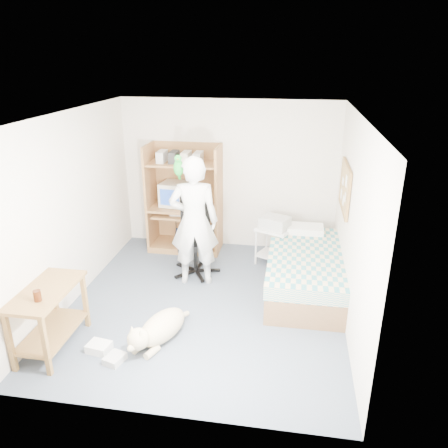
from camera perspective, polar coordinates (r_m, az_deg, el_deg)
name	(u,v)px	position (r m, az deg, el deg)	size (l,w,h in m)	color
floor	(206,303)	(6.03, -2.31, -10.28)	(4.00, 4.00, 0.00)	#444C5C
wall_back	(229,176)	(7.35, 0.63, 6.34)	(3.60, 0.02, 2.50)	silver
wall_right	(353,225)	(5.42, 16.48, -0.18)	(0.02, 4.00, 2.50)	silver
wall_left	(71,209)	(6.08, -19.37, 1.82)	(0.02, 4.00, 2.50)	silver
ceiling	(203,115)	(5.17, -2.73, 14.01)	(3.60, 4.00, 0.02)	white
computer_hutch	(185,203)	(7.36, -5.09, 2.79)	(1.20, 0.63, 1.80)	olive
bed	(304,270)	(6.33, 10.46, -5.98)	(1.02, 2.02, 0.66)	brown
side_desk	(49,310)	(5.34, -21.92, -10.35)	(0.50, 1.00, 0.75)	olive
corkboard	(345,188)	(6.20, 15.52, 4.59)	(0.04, 0.94, 0.66)	#9A7C45
office_chair	(196,247)	(6.67, -3.73, -3.04)	(0.64, 0.64, 1.14)	black
person	(194,222)	(6.17, -3.93, 0.30)	(0.69, 0.45, 1.89)	white
parrot	(179,166)	(5.99, -5.96, 7.48)	(0.14, 0.24, 0.38)	#148B20
dog	(159,328)	(5.28, -8.51, -13.34)	(0.60, 1.03, 0.41)	tan
printer_cart	(274,240)	(6.94, 6.56, -2.10)	(0.64, 0.59, 0.62)	silver
printer	(275,222)	(6.82, 6.66, 0.20)	(0.42, 0.32, 0.18)	#A6A7A2
crt_monitor	(175,194)	(7.37, -6.48, 3.94)	(0.46, 0.48, 0.39)	beige
keyboard	(184,214)	(7.27, -5.25, 1.26)	(0.45, 0.16, 0.03)	beige
pencil_cup	(205,206)	(7.20, -2.48, 2.42)	(0.08, 0.08, 0.12)	gold
drink_glass	(37,296)	(5.00, -23.20, -8.61)	(0.08, 0.08, 0.12)	#3B1909
floor_box_a	(99,347)	(5.34, -16.01, -15.22)	(0.25, 0.20, 0.10)	white
floor_box_b	(115,359)	(5.15, -14.09, -16.71)	(0.18, 0.22, 0.08)	#B7B7B2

